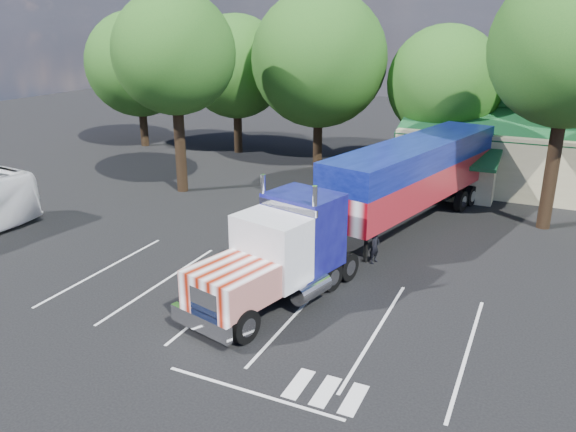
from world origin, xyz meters
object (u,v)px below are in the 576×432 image
at_px(semi_truck, 386,188).
at_px(silver_sedan, 452,179).
at_px(bicycle, 328,238).
at_px(woman, 375,246).

height_order(semi_truck, silver_sedan, semi_truck).
relative_size(semi_truck, silver_sedan, 5.51).
xyz_separation_m(semi_truck, bicycle, (-2.29, -2.04, -2.35)).
height_order(bicycle, silver_sedan, silver_sedan).
bearing_deg(bicycle, semi_truck, 13.38).
bearing_deg(semi_truck, bicycle, -124.08).
relative_size(semi_truck, woman, 13.90).
bearing_deg(semi_truck, woman, -68.12).
distance_m(semi_truck, bicycle, 3.86).
xyz_separation_m(semi_truck, silver_sedan, (1.57, 10.96, -2.06)).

